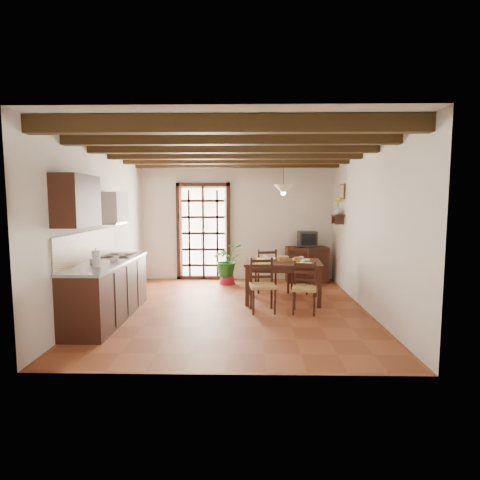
{
  "coord_description": "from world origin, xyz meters",
  "views": [
    {
      "loc": [
        0.22,
        -6.32,
        1.84
      ],
      "look_at": [
        0.1,
        0.4,
        1.15
      ],
      "focal_mm": 28.0,
      "sensor_mm": 36.0,
      "label": 1
    }
  ],
  "objects_px": {
    "dining_table": "(283,266)",
    "crt_tv": "(307,239)",
    "chair_far_right": "(299,278)",
    "sideboard": "(307,264)",
    "potted_plant": "(227,259)",
    "pendant_lamp": "(283,189)",
    "chair_near_right": "(304,297)",
    "chair_near_left": "(263,295)",
    "chair_far_left": "(266,278)",
    "kitchen_counter": "(108,289)"
  },
  "relations": [
    {
      "from": "chair_near_right",
      "to": "crt_tv",
      "type": "bearing_deg",
      "value": 90.67
    },
    {
      "from": "chair_far_left",
      "to": "potted_plant",
      "type": "height_order",
      "value": "potted_plant"
    },
    {
      "from": "kitchen_counter",
      "to": "chair_far_right",
      "type": "relative_size",
      "value": 2.37
    },
    {
      "from": "chair_near_left",
      "to": "chair_far_left",
      "type": "height_order",
      "value": "chair_near_left"
    },
    {
      "from": "chair_near_right",
      "to": "pendant_lamp",
      "type": "relative_size",
      "value": 1.0
    },
    {
      "from": "chair_far_left",
      "to": "pendant_lamp",
      "type": "distance_m",
      "value": 1.93
    },
    {
      "from": "chair_near_left",
      "to": "chair_near_right",
      "type": "height_order",
      "value": "chair_near_left"
    },
    {
      "from": "dining_table",
      "to": "crt_tv",
      "type": "bearing_deg",
      "value": 72.12
    },
    {
      "from": "chair_far_left",
      "to": "chair_far_right",
      "type": "relative_size",
      "value": 0.94
    },
    {
      "from": "chair_near_right",
      "to": "potted_plant",
      "type": "height_order",
      "value": "potted_plant"
    },
    {
      "from": "chair_far_right",
      "to": "potted_plant",
      "type": "bearing_deg",
      "value": -8.9
    },
    {
      "from": "chair_far_right",
      "to": "sideboard",
      "type": "xyz_separation_m",
      "value": [
        0.32,
        1.05,
        0.11
      ]
    },
    {
      "from": "chair_near_left",
      "to": "pendant_lamp",
      "type": "distance_m",
      "value": 2.0
    },
    {
      "from": "chair_far_right",
      "to": "sideboard",
      "type": "relative_size",
      "value": 1.0
    },
    {
      "from": "chair_far_right",
      "to": "pendant_lamp",
      "type": "bearing_deg",
      "value": 73.6
    },
    {
      "from": "chair_far_left",
      "to": "crt_tv",
      "type": "xyz_separation_m",
      "value": [
        1.0,
        0.99,
        0.72
      ]
    },
    {
      "from": "chair_far_right",
      "to": "chair_near_left",
      "type": "bearing_deg",
      "value": 77.6
    },
    {
      "from": "potted_plant",
      "to": "pendant_lamp",
      "type": "height_order",
      "value": "pendant_lamp"
    },
    {
      "from": "sideboard",
      "to": "pendant_lamp",
      "type": "distance_m",
      "value": 2.44
    },
    {
      "from": "chair_near_left",
      "to": "chair_far_left",
      "type": "bearing_deg",
      "value": 79.24
    },
    {
      "from": "chair_near_left",
      "to": "sideboard",
      "type": "relative_size",
      "value": 0.94
    },
    {
      "from": "chair_far_right",
      "to": "sideboard",
      "type": "bearing_deg",
      "value": -88.5
    },
    {
      "from": "chair_near_right",
      "to": "potted_plant",
      "type": "xyz_separation_m",
      "value": [
        -1.4,
        2.18,
        0.31
      ]
    },
    {
      "from": "chair_near_right",
      "to": "chair_far_right",
      "type": "height_order",
      "value": "chair_far_right"
    },
    {
      "from": "dining_table",
      "to": "pendant_lamp",
      "type": "xyz_separation_m",
      "value": [
        0.0,
        0.1,
        1.43
      ]
    },
    {
      "from": "chair_near_left",
      "to": "sideboard",
      "type": "bearing_deg",
      "value": 59.17
    },
    {
      "from": "chair_near_right",
      "to": "chair_near_left",
      "type": "bearing_deg",
      "value": -174.15
    },
    {
      "from": "chair_near_right",
      "to": "potted_plant",
      "type": "relative_size",
      "value": 0.44
    },
    {
      "from": "chair_far_right",
      "to": "potted_plant",
      "type": "relative_size",
      "value": 0.5
    },
    {
      "from": "dining_table",
      "to": "pendant_lamp",
      "type": "distance_m",
      "value": 1.43
    },
    {
      "from": "kitchen_counter",
      "to": "chair_far_left",
      "type": "relative_size",
      "value": 2.53
    },
    {
      "from": "chair_far_right",
      "to": "sideboard",
      "type": "distance_m",
      "value": 1.11
    },
    {
      "from": "chair_near_right",
      "to": "sideboard",
      "type": "xyz_separation_m",
      "value": [
        0.43,
        2.46,
        0.14
      ]
    },
    {
      "from": "chair_far_left",
      "to": "potted_plant",
      "type": "xyz_separation_m",
      "value": [
        -0.83,
        0.72,
        0.29
      ]
    },
    {
      "from": "crt_tv",
      "to": "kitchen_counter",
      "type": "bearing_deg",
      "value": -143.36
    },
    {
      "from": "potted_plant",
      "to": "sideboard",
      "type": "bearing_deg",
      "value": 8.69
    },
    {
      "from": "chair_near_left",
      "to": "chair_near_right",
      "type": "distance_m",
      "value": 0.69
    },
    {
      "from": "chair_far_left",
      "to": "pendant_lamp",
      "type": "height_order",
      "value": "pendant_lamp"
    },
    {
      "from": "pendant_lamp",
      "to": "chair_far_right",
      "type": "bearing_deg",
      "value": 55.28
    },
    {
      "from": "pendant_lamp",
      "to": "dining_table",
      "type": "bearing_deg",
      "value": -90.0
    },
    {
      "from": "chair_near_left",
      "to": "chair_far_left",
      "type": "xyz_separation_m",
      "value": [
        0.12,
        1.4,
        -0.0
      ]
    },
    {
      "from": "chair_near_left",
      "to": "potted_plant",
      "type": "xyz_separation_m",
      "value": [
        -0.71,
        2.12,
        0.29
      ]
    },
    {
      "from": "dining_table",
      "to": "pendant_lamp",
      "type": "relative_size",
      "value": 1.71
    },
    {
      "from": "chair_far_left",
      "to": "chair_far_right",
      "type": "bearing_deg",
      "value": 167.48
    },
    {
      "from": "dining_table",
      "to": "chair_far_right",
      "type": "relative_size",
      "value": 1.52
    },
    {
      "from": "chair_near_left",
      "to": "chair_near_right",
      "type": "relative_size",
      "value": 1.06
    },
    {
      "from": "dining_table",
      "to": "chair_near_left",
      "type": "xyz_separation_m",
      "value": [
        -0.4,
        -0.67,
        -0.37
      ]
    },
    {
      "from": "dining_table",
      "to": "chair_near_left",
      "type": "relative_size",
      "value": 1.61
    },
    {
      "from": "dining_table",
      "to": "potted_plant",
      "type": "height_order",
      "value": "potted_plant"
    },
    {
      "from": "chair_near_right",
      "to": "chair_far_left",
      "type": "distance_m",
      "value": 1.57
    }
  ]
}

